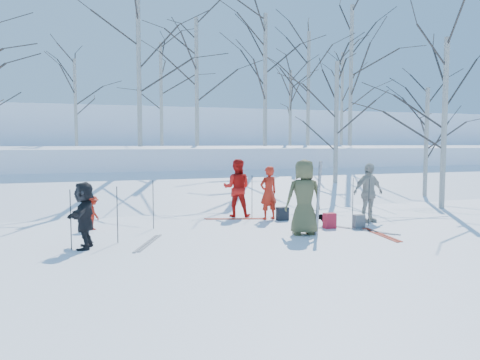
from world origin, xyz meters
name	(u,v)px	position (x,y,z in m)	size (l,w,h in m)	color
ground	(259,235)	(0.00, 0.00, 0.00)	(120.00, 120.00, 0.00)	white
snow_ramp	(195,198)	(0.00, 7.00, 0.15)	(70.00, 9.50, 1.40)	white
snow_plateau	(156,166)	(0.00, 17.00, 1.00)	(70.00, 18.00, 2.20)	white
far_hill	(124,146)	(0.00, 38.00, 2.00)	(90.00, 30.00, 6.00)	white
skier_olive_center	(304,197)	(1.09, -0.36, 0.97)	(0.95, 0.62, 1.94)	#4B4B2D
skier_red_north	(269,193)	(1.16, 2.18, 0.82)	(0.60, 0.39, 1.65)	red
skier_redor_behind	(237,188)	(0.41, 3.00, 0.92)	(0.90, 0.70, 1.84)	red
skier_red_seated	(93,213)	(-4.02, 2.15, 0.46)	(0.60, 0.35, 0.93)	red
skier_cream_east	(368,193)	(3.77, 0.74, 0.88)	(1.03, 0.43, 1.76)	beige
skier_grey_west	(84,215)	(-4.25, -0.18, 0.75)	(1.39, 0.44, 1.50)	black
dog	(318,218)	(2.04, 0.62, 0.23)	(0.25, 0.54, 0.46)	black
upright_ski_left	(318,199)	(1.38, -0.59, 0.95)	(0.07, 0.02, 1.90)	silver
upright_ski_right	(318,198)	(1.38, -0.58, 0.95)	(0.07, 0.02, 1.90)	silver
ski_pair_a	(148,243)	(-2.84, -0.13, 0.01)	(0.95, 1.82, 0.02)	silver
ski_pair_b	(364,230)	(2.89, -0.39, 0.01)	(1.09, 1.76, 0.02)	silver
ski_pair_c	(381,234)	(2.95, -1.03, 0.01)	(0.46, 1.91, 0.02)	#B02E19
ski_pair_d	(236,219)	(0.21, 2.54, 0.01)	(1.88, 0.74, 0.02)	#B02E19
ski_pole_a	(117,215)	(-3.51, 0.17, 0.67)	(0.02, 0.02, 1.34)	black
ski_pole_b	(153,205)	(-2.44, 1.74, 0.67)	(0.02, 0.02, 1.34)	black
ski_pole_c	(353,200)	(3.24, 0.74, 0.67)	(0.02, 0.02, 1.34)	black
ski_pole_d	(369,202)	(3.45, 0.23, 0.67)	(0.02, 0.02, 1.34)	black
ski_pole_e	(71,220)	(-4.54, -0.25, 0.67)	(0.02, 0.02, 1.34)	black
ski_pole_f	(252,197)	(0.77, 2.59, 0.67)	(0.02, 0.02, 1.34)	black
backpack_red	(330,221)	(2.18, 0.22, 0.21)	(0.32, 0.22, 0.42)	#B01B2F
backpack_grey	(359,221)	(2.94, -0.06, 0.19)	(0.30, 0.20, 0.38)	#56595E
backpack_dark	(282,214)	(1.50, 1.87, 0.20)	(0.34, 0.24, 0.40)	black
birch_plateau_a	(342,99)	(11.85, 15.64, 5.17)	(4.76, 4.76, 5.94)	silver
birch_plateau_b	(139,69)	(-1.84, 9.29, 5.47)	(5.17, 5.17, 6.53)	silver
birch_plateau_c	(265,80)	(4.18, 9.92, 5.33)	(4.99, 4.99, 6.27)	silver
birch_plateau_d	(197,82)	(1.23, 11.60, 5.32)	(4.97, 4.97, 6.24)	silver
birch_plateau_e	(308,89)	(7.78, 12.46, 5.33)	(4.98, 4.98, 6.26)	silver
birch_plateau_f	(75,103)	(-4.43, 13.70, 4.34)	(3.60, 3.60, 4.29)	silver
birch_plateau_h	(161,94)	(0.17, 15.73, 5.10)	(4.65, 4.65, 5.79)	silver
birch_plateau_i	(290,108)	(6.94, 13.00, 4.30)	(3.54, 3.54, 4.21)	silver
birch_plateau_j	(351,76)	(9.47, 10.84, 5.90)	(5.79, 5.79, 7.41)	silver
birch_edge_b	(444,124)	(8.02, 2.40, 3.04)	(4.85, 4.85, 6.07)	silver
birch_edge_c	(426,144)	(9.20, 4.66, 2.30)	(3.83, 3.83, 4.61)	silver
birch_edge_e	(336,131)	(5.95, 6.33, 2.87)	(4.62, 4.62, 5.75)	silver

